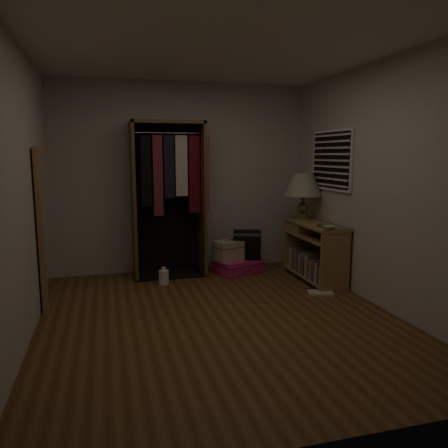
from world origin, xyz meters
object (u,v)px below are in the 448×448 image
at_px(black_bag, 247,244).
at_px(floor_mirror, 45,226).
at_px(open_wardrobe, 171,186).
at_px(white_jug, 164,277).
at_px(pink_suitcase, 238,266).
at_px(train_case, 229,250).
at_px(console_bookshelf, 313,250).
at_px(table_lamp, 304,186).

bearing_deg(black_bag, floor_mirror, -149.67).
relative_size(open_wardrobe, white_jug, 9.34).
height_order(pink_suitcase, train_case, train_case).
bearing_deg(pink_suitcase, white_jug, 177.10).
height_order(console_bookshelf, train_case, console_bookshelf).
bearing_deg(train_case, floor_mirror, 176.02).
height_order(open_wardrobe, floor_mirror, open_wardrobe).
xyz_separation_m(console_bookshelf, floor_mirror, (-3.24, -0.04, 0.46)).
distance_m(console_bookshelf, table_lamp, 0.89).
xyz_separation_m(black_bag, table_lamp, (0.72, -0.23, 0.81)).
relative_size(table_lamp, white_jug, 2.90).
bearing_deg(console_bookshelf, pink_suitcase, 146.84).
height_order(console_bookshelf, table_lamp, table_lamp).
distance_m(console_bookshelf, floor_mirror, 3.27).
relative_size(train_case, white_jug, 2.13).
relative_size(open_wardrobe, floor_mirror, 1.21).
xyz_separation_m(open_wardrobe, pink_suitcase, (0.88, -0.17, -1.12)).
height_order(black_bag, white_jug, black_bag).
bearing_deg(floor_mirror, pink_suitcase, 14.14).
distance_m(pink_suitcase, train_case, 0.26).
bearing_deg(white_jug, train_case, 16.16).
relative_size(train_case, table_lamp, 0.73).
height_order(open_wardrobe, white_jug, open_wardrobe).
height_order(console_bookshelf, pink_suitcase, console_bookshelf).
relative_size(pink_suitcase, white_jug, 3.27).
relative_size(open_wardrobe, black_bag, 4.76).
distance_m(pink_suitcase, white_jug, 1.10).
relative_size(console_bookshelf, black_bag, 2.60).
bearing_deg(open_wardrobe, pink_suitcase, -10.86).
xyz_separation_m(console_bookshelf, open_wardrobe, (-1.74, 0.73, 0.82)).
bearing_deg(train_case, table_lamp, -30.25).
bearing_deg(train_case, pink_suitcase, -17.02).
height_order(floor_mirror, train_case, floor_mirror).
xyz_separation_m(pink_suitcase, train_case, (-0.13, -0.00, 0.23)).
height_order(train_case, black_bag, black_bag).
height_order(black_bag, table_lamp, table_lamp).
xyz_separation_m(open_wardrobe, train_case, (0.75, -0.17, -0.89)).
height_order(console_bookshelf, black_bag, console_bookshelf).
bearing_deg(console_bookshelf, white_jug, 171.57).
xyz_separation_m(floor_mirror, black_bag, (2.52, 0.63, -0.45)).
bearing_deg(table_lamp, console_bookshelf, -90.59).
bearing_deg(open_wardrobe, table_lamp, -12.09).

